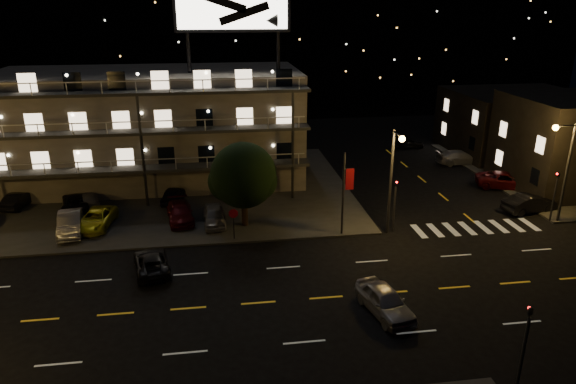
{
  "coord_description": "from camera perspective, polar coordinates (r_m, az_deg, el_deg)",
  "views": [
    {
      "loc": [
        -3.96,
        -25.63,
        16.25
      ],
      "look_at": [
        0.89,
        8.0,
        3.79
      ],
      "focal_mm": 32.0,
      "sensor_mm": 36.0,
      "label": 1
    }
  ],
  "objects": [
    {
      "name": "ground",
      "position": [
        30.61,
        0.51,
        -11.94
      ],
      "size": [
        140.0,
        140.0,
        0.0
      ],
      "primitive_type": "plane",
      "color": "black",
      "rests_on": "ground"
    },
    {
      "name": "curb_nw",
      "position": [
        49.45,
        -19.43,
        -0.16
      ],
      "size": [
        44.0,
        24.0,
        0.15
      ],
      "primitive_type": "cube",
      "color": "#323230",
      "rests_on": "ground"
    },
    {
      "name": "curb_ne",
      "position": [
        59.14,
        27.29,
        1.97
      ],
      "size": [
        16.0,
        24.0,
        0.15
      ],
      "primitive_type": "cube",
      "color": "#323230",
      "rests_on": "ground"
    },
    {
      "name": "motel",
      "position": [
        51.06,
        -14.85,
        7.13
      ],
      "size": [
        28.0,
        13.8,
        18.1
      ],
      "color": "gray",
      "rests_on": "ground"
    },
    {
      "name": "side_bldg_back",
      "position": [
        64.75,
        23.82,
        7.07
      ],
      "size": [
        14.06,
        12.0,
        7.0
      ],
      "color": "black",
      "rests_on": "ground"
    },
    {
      "name": "hill_backdrop",
      "position": [
        94.55,
        -9.83,
        17.01
      ],
      "size": [
        120.0,
        25.0,
        24.0
      ],
      "color": "black",
      "rests_on": "ground"
    },
    {
      "name": "streetlight_nc",
      "position": [
        37.55,
        11.6,
        2.21
      ],
      "size": [
        0.44,
        1.92,
        8.0
      ],
      "color": "#2D2D30",
      "rests_on": "ground"
    },
    {
      "name": "streetlight_ne",
      "position": [
        44.28,
        28.34,
        2.9
      ],
      "size": [
        1.92,
        0.44,
        8.0
      ],
      "color": "#2D2D30",
      "rests_on": "ground"
    },
    {
      "name": "signal_nw",
      "position": [
        38.99,
        11.78,
        -0.86
      ],
      "size": [
        0.2,
        0.27,
        4.6
      ],
      "color": "#2D2D30",
      "rests_on": "ground"
    },
    {
      "name": "signal_sw",
      "position": [
        25.48,
        24.9,
        -14.49
      ],
      "size": [
        0.2,
        0.27,
        4.6
      ],
      "color": "#2D2D30",
      "rests_on": "ground"
    },
    {
      "name": "signal_ne",
      "position": [
        45.02,
        27.56,
        0.07
      ],
      "size": [
        0.27,
        0.2,
        4.6
      ],
      "color": "#2D2D30",
      "rests_on": "ground"
    },
    {
      "name": "banner_north",
      "position": [
        37.48,
        6.28,
        -0.0
      ],
      "size": [
        0.83,
        0.16,
        6.4
      ],
      "color": "#2D2D30",
      "rests_on": "ground"
    },
    {
      "name": "stop_sign",
      "position": [
        37.18,
        -6.07,
        -3.01
      ],
      "size": [
        0.91,
        0.11,
        2.61
      ],
      "color": "#2D2D30",
      "rests_on": "ground"
    },
    {
      "name": "tree",
      "position": [
        38.67,
        -5.03,
        1.65
      ],
      "size": [
        5.21,
        5.01,
        6.56
      ],
      "color": "black",
      "rests_on": "curb_nw"
    },
    {
      "name": "lot_car_1",
      "position": [
        41.59,
        -23.07,
        -3.21
      ],
      "size": [
        2.41,
        4.85,
        1.53
      ],
      "primitive_type": "imported",
      "rotation": [
        0.0,
        0.0,
        0.18
      ],
      "color": "gray",
      "rests_on": "curb_nw"
    },
    {
      "name": "lot_car_2",
      "position": [
        41.95,
        -20.52,
        -2.83
      ],
      "size": [
        2.75,
        4.93,
        1.3
      ],
      "primitive_type": "imported",
      "rotation": [
        0.0,
        0.0,
        -0.13
      ],
      "color": "yellow",
      "rests_on": "curb_nw"
    },
    {
      "name": "lot_car_3",
      "position": [
        41.33,
        -11.9,
        -2.24
      ],
      "size": [
        2.54,
        4.88,
        1.35
      ],
      "primitive_type": "imported",
      "rotation": [
        0.0,
        0.0,
        0.14
      ],
      "color": "#520B10",
      "rests_on": "curb_nw"
    },
    {
      "name": "lot_car_4",
      "position": [
        40.21,
        -8.21,
        -2.62
      ],
      "size": [
        1.86,
        4.14,
        1.38
      ],
      "primitive_type": "imported",
      "rotation": [
        0.0,
        0.0,
        0.06
      ],
      "color": "gray",
      "rests_on": "curb_nw"
    },
    {
      "name": "lot_car_5",
      "position": [
        48.77,
        -27.72,
        -0.75
      ],
      "size": [
        2.1,
        4.08,
        1.28
      ],
      "primitive_type": "imported",
      "rotation": [
        0.0,
        0.0,
        2.94
      ],
      "color": "black",
      "rests_on": "curb_nw"
    },
    {
      "name": "lot_car_6",
      "position": [
        46.17,
        -22.53,
        -1.02
      ],
      "size": [
        3.09,
        5.03,
        1.3
      ],
      "primitive_type": "imported",
      "rotation": [
        0.0,
        0.0,
        3.35
      ],
      "color": "black",
      "rests_on": "curb_nw"
    },
    {
      "name": "lot_car_7",
      "position": [
        46.39,
        -21.31,
        -0.81
      ],
      "size": [
        2.73,
        4.5,
        1.22
      ],
      "primitive_type": "imported",
      "rotation": [
        0.0,
        0.0,
        3.4
      ],
      "color": "gray",
      "rests_on": "curb_nw"
    },
    {
      "name": "lot_car_8",
      "position": [
        45.36,
        -12.61,
        -0.25
      ],
      "size": [
        2.24,
        4.18,
        1.35
      ],
      "primitive_type": "imported",
      "rotation": [
        0.0,
        0.0,
        2.97
      ],
      "color": "black",
      "rests_on": "curb_nw"
    },
    {
      "name": "lot_car_9",
      "position": [
        45.58,
        -5.55,
        0.26
      ],
      "size": [
        2.88,
        4.38,
        1.37
      ],
      "primitive_type": "imported",
      "rotation": [
        0.0,
        0.0,
        3.52
      ],
      "color": "#520B10",
      "rests_on": "curb_nw"
    },
    {
      "name": "side_car_0",
      "position": [
        46.94,
        25.26,
        -1.15
      ],
      "size": [
        4.82,
        2.44,
        1.52
      ],
      "primitive_type": "imported",
      "rotation": [
        0.0,
        0.0,
        1.76
      ],
      "color": "black",
      "rests_on": "ground"
    },
    {
      "name": "side_car_1",
      "position": [
        52.27,
        23.04,
        1.23
      ],
      "size": [
        5.93,
        4.18,
        1.5
      ],
      "primitive_type": "imported",
      "rotation": [
        0.0,
        0.0,
        1.22
      ],
      "color": "#520B10",
      "rests_on": "ground"
    },
    {
      "name": "side_car_2",
      "position": [
        58.44,
        18.55,
        3.67
      ],
      "size": [
        5.07,
        2.08,
        1.47
      ],
      "primitive_type": "imported",
      "rotation": [
        0.0,
        0.0,
        1.58
      ],
      "color": "gray",
      "rests_on": "ground"
    },
    {
      "name": "side_car_3",
      "position": [
        63.39,
        13.21,
        5.33
      ],
      "size": [
        3.72,
        1.59,
        1.25
      ],
      "primitive_type": "imported",
      "rotation": [
        0.0,
        0.0,
        1.54
      ],
      "color": "black",
      "rests_on": "ground"
    },
    {
      "name": "road_car_east",
      "position": [
        29.61,
        10.71,
        -11.79
      ],
      "size": [
        2.73,
        4.77,
        1.53
      ],
      "primitive_type": "imported",
      "rotation": [
        0.0,
        0.0,
        0.22
      ],
      "color": "gray",
      "rests_on": "ground"
    },
    {
      "name": "road_car_west",
      "position": [
        34.51,
        -14.93,
        -7.54
      ],
      "size": [
        2.88,
        4.79,
        1.24
      ],
      "primitive_type": "imported",
      "rotation": [
        0.0,
        0.0,
        3.33
      ],
      "color": "black",
      "rests_on": "ground"
    }
  ]
}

